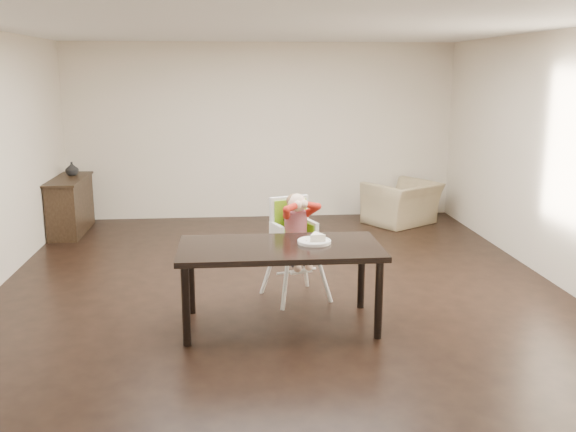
# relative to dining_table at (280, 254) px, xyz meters

# --- Properties ---
(ground) EXTENTS (7.00, 7.00, 0.00)m
(ground) POSITION_rel_dining_table_xyz_m (0.07, 1.01, -0.67)
(ground) COLOR black
(ground) RESTS_ON ground
(room_walls) EXTENTS (6.02, 7.02, 2.71)m
(room_walls) POSITION_rel_dining_table_xyz_m (0.07, 1.01, 1.18)
(room_walls) COLOR beige
(room_walls) RESTS_ON ground
(dining_table) EXTENTS (1.80, 0.90, 0.75)m
(dining_table) POSITION_rel_dining_table_xyz_m (0.00, 0.00, 0.00)
(dining_table) COLOR black
(dining_table) RESTS_ON ground
(high_chair) EXTENTS (0.58, 0.58, 1.09)m
(high_chair) POSITION_rel_dining_table_xyz_m (0.21, 0.73, 0.10)
(high_chair) COLOR white
(high_chair) RESTS_ON ground
(plate) EXTENTS (0.39, 0.39, 0.09)m
(plate) POSITION_rel_dining_table_xyz_m (0.32, 0.06, 0.11)
(plate) COLOR white
(plate) RESTS_ON dining_table
(armchair) EXTENTS (1.16, 1.07, 0.85)m
(armchair) POSITION_rel_dining_table_xyz_m (2.15, 3.81, -0.24)
(armchair) COLOR tan
(armchair) RESTS_ON ground
(sideboard) EXTENTS (0.44, 1.26, 0.79)m
(sideboard) POSITION_rel_dining_table_xyz_m (-2.71, 3.71, -0.27)
(sideboard) COLOR black
(sideboard) RESTS_ON ground
(vase) EXTENTS (0.24, 0.25, 0.19)m
(vase) POSITION_rel_dining_table_xyz_m (-2.71, 3.95, 0.21)
(vase) COLOR #99999E
(vase) RESTS_ON sideboard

